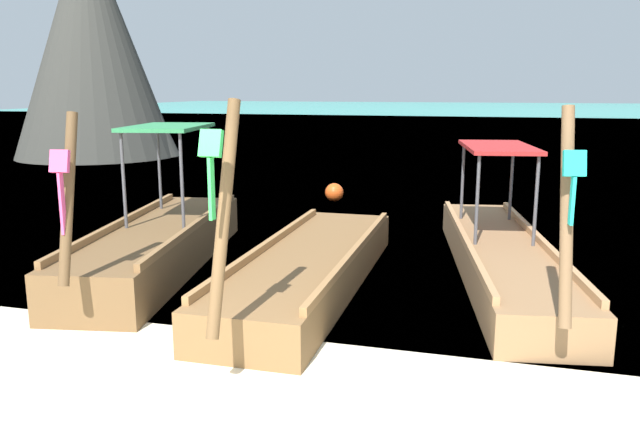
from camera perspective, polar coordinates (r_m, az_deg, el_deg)
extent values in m
plane|color=#2DB29E|center=(66.35, 13.66, 8.66)|extent=(120.00, 120.00, 0.00)
cube|color=brown|center=(10.04, -14.42, -2.97)|extent=(2.20, 5.38, 0.65)
cube|color=brown|center=(10.17, -17.72, -0.81)|extent=(0.94, 4.76, 0.10)
cube|color=brown|center=(9.77, -11.20, -0.97)|extent=(0.94, 4.76, 0.10)
cylinder|color=brown|center=(7.34, -21.95, 1.27)|extent=(0.23, 0.62, 1.86)
cube|color=#F24C8C|center=(7.19, -22.60, 4.41)|extent=(0.22, 0.15, 0.25)
cube|color=#F24C8C|center=(7.23, -22.40, 0.82)|extent=(0.04, 0.08, 0.67)
cylinder|color=#4C4C51|center=(9.88, -17.43, 2.85)|extent=(0.06, 0.06, 1.45)
cylinder|color=#4C4C51|center=(9.57, -12.45, 2.85)|extent=(0.06, 0.06, 1.45)
cylinder|color=#4C4C51|center=(11.33, -14.41, 4.04)|extent=(0.06, 0.06, 1.45)
cylinder|color=#4C4C51|center=(11.06, -10.01, 4.06)|extent=(0.06, 0.06, 1.45)
cube|color=#2D844C|center=(10.38, -13.70, 7.63)|extent=(1.39, 1.94, 0.06)
cube|color=brown|center=(8.80, -0.92, -5.06)|extent=(1.40, 5.42, 0.52)
cube|color=#996C3F|center=(8.91, -4.89, -2.85)|extent=(0.12, 4.98, 0.10)
cube|color=#996C3F|center=(8.57, 3.20, -3.40)|extent=(0.12, 4.98, 0.10)
cylinder|color=brown|center=(5.84, -8.77, -0.33)|extent=(0.13, 0.78, 2.16)
cube|color=green|center=(5.54, -9.90, 6.30)|extent=(0.20, 0.13, 0.25)
cube|color=green|center=(5.57, -9.85, 2.22)|extent=(0.03, 0.08, 0.55)
cube|color=olive|center=(9.70, 16.14, -4.00)|extent=(2.16, 6.26, 0.51)
cube|color=#AF7F52|center=(9.54, 13.00, -2.20)|extent=(1.00, 5.60, 0.10)
cube|color=#AF7F52|center=(9.74, 19.41, -2.30)|extent=(1.00, 5.60, 0.10)
cylinder|color=brown|center=(6.41, 21.52, -0.26)|extent=(0.21, 0.59, 2.10)
cube|color=#1ECCBC|center=(6.22, 22.14, 4.25)|extent=(0.22, 0.14, 0.25)
cube|color=#1ECCBC|center=(6.25, 21.95, 1.07)|extent=(0.04, 0.08, 0.45)
cylinder|color=#4C4C51|center=(9.29, 14.11, 1.18)|extent=(0.06, 0.06, 1.31)
cylinder|color=#4C4C51|center=(9.44, 19.06, 1.06)|extent=(0.06, 0.06, 1.31)
cylinder|color=#4C4C51|center=(11.10, 12.83, 2.85)|extent=(0.06, 0.06, 1.31)
cylinder|color=#4C4C51|center=(11.23, 17.01, 2.73)|extent=(0.06, 0.06, 1.31)
cube|color=#AD2323|center=(10.17, 15.90, 5.83)|extent=(1.32, 2.18, 0.06)
cone|color=#383833|center=(27.31, -20.12, 14.55)|extent=(6.35, 6.35, 9.18)
cone|color=#3D3D38|center=(26.78, -15.54, 8.31)|extent=(2.60, 2.60, 3.04)
sphere|color=#EA5119|center=(15.38, 1.31, 1.93)|extent=(0.45, 0.45, 0.45)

